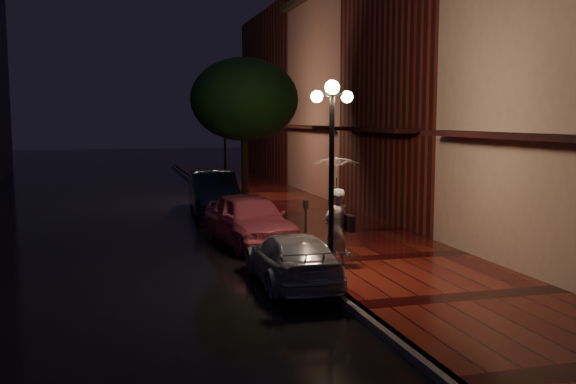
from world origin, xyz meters
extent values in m
plane|color=black|center=(0.00, 0.00, 0.00)|extent=(120.00, 120.00, 0.00)
cube|color=#440C0C|center=(2.25, 0.00, 0.07)|extent=(4.50, 60.00, 0.15)
cube|color=#595451|center=(0.00, 0.00, 0.07)|extent=(0.25, 60.00, 0.15)
cube|color=#511914|center=(7.00, 2.00, 5.50)|extent=(5.00, 8.00, 11.00)
cube|color=#8C5951|center=(7.00, 10.00, 4.50)|extent=(5.00, 8.00, 9.00)
cube|color=#511914|center=(7.00, 20.00, 5.00)|extent=(5.00, 12.00, 10.00)
cylinder|color=black|center=(0.35, -5.00, 2.15)|extent=(0.12, 0.12, 4.00)
cylinder|color=black|center=(0.35, -5.00, 0.30)|extent=(0.36, 0.36, 0.30)
cube|color=black|center=(0.35, -5.00, 4.15)|extent=(0.70, 0.08, 0.08)
sphere|color=#F9DF95|center=(0.35, -5.00, 4.30)|extent=(0.32, 0.32, 0.32)
sphere|color=#F9DF95|center=(0.00, -5.00, 4.10)|extent=(0.26, 0.26, 0.26)
sphere|color=#F9DF95|center=(0.70, -5.00, 4.10)|extent=(0.26, 0.26, 0.26)
cylinder|color=black|center=(0.35, 9.00, 2.15)|extent=(0.12, 0.12, 4.00)
cylinder|color=black|center=(0.35, 9.00, 0.30)|extent=(0.36, 0.36, 0.30)
cube|color=black|center=(0.35, 9.00, 4.15)|extent=(0.70, 0.08, 0.08)
sphere|color=#F9DF95|center=(0.35, 9.00, 4.30)|extent=(0.32, 0.32, 0.32)
sphere|color=#F9DF95|center=(0.00, 9.00, 4.10)|extent=(0.26, 0.26, 0.26)
sphere|color=#F9DF95|center=(0.70, 9.00, 4.10)|extent=(0.26, 0.26, 0.26)
cylinder|color=black|center=(0.60, 6.00, 1.75)|extent=(0.28, 0.28, 3.20)
ellipsoid|color=black|center=(0.60, 6.00, 4.35)|extent=(4.16, 4.16, 3.20)
sphere|color=black|center=(1.30, 6.60, 3.75)|extent=(1.80, 1.80, 1.80)
sphere|color=black|center=(0.00, 5.30, 3.85)|extent=(1.80, 1.80, 1.80)
imported|color=#BF4E67|center=(-0.60, -0.64, 0.75)|extent=(2.32, 4.61, 1.51)
imported|color=black|center=(-0.60, 6.23, 0.79)|extent=(1.97, 4.91, 1.59)
imported|color=#98989F|center=(-0.60, -5.17, 0.57)|extent=(1.70, 3.95, 1.13)
imported|color=white|center=(0.60, -4.63, 1.09)|extent=(0.81, 0.69, 1.88)
imported|color=silver|center=(0.60, -4.63, 2.28)|extent=(1.09, 1.11, 1.00)
cylinder|color=black|center=(0.60, -4.63, 1.53)|extent=(0.02, 0.02, 1.50)
cube|color=black|center=(0.91, -4.68, 1.22)|extent=(0.15, 0.35, 0.38)
cylinder|color=black|center=(0.51, -2.48, 0.71)|extent=(0.06, 0.06, 1.13)
cube|color=black|center=(0.51, -2.48, 1.38)|extent=(0.14, 0.11, 0.23)
camera|label=1|loc=(-4.31, -18.42, 3.63)|focal=40.00mm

